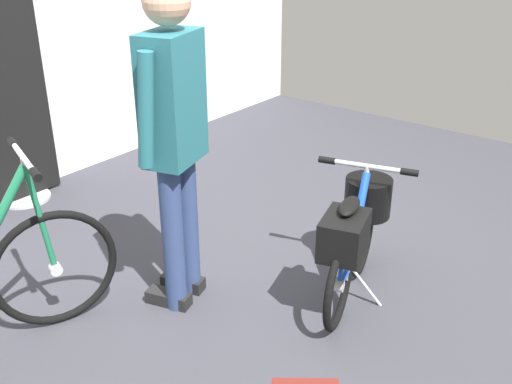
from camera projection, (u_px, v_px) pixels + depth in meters
name	position (u px, v px, depth m)	size (l,w,h in m)	color
ground_plane	(274.00, 304.00, 3.19)	(6.56, 6.56, 0.00)	#38383F
floor_banner_stand	(8.00, 101.00, 4.04)	(0.60, 0.36, 1.64)	#B7B7BC
folding_bike_foreground	(356.00, 230.00, 3.13)	(0.95, 0.52, 0.70)	black
visitor_near_wall	(174.00, 132.00, 2.84)	(0.52, 0.34, 1.65)	navy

